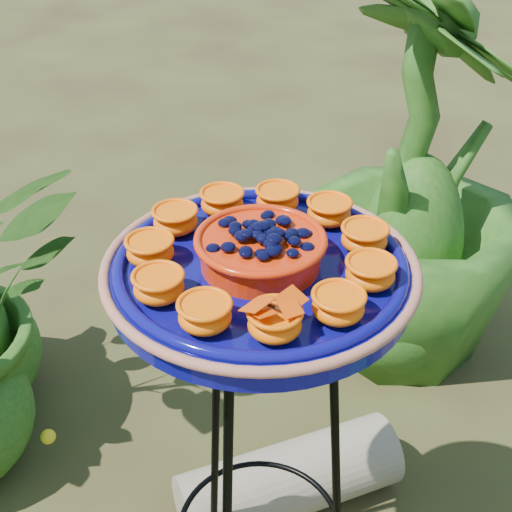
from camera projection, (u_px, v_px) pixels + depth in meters
name	position (u px, v px, depth m)	size (l,w,h in m)	color
tripod_stand	(260.00, 446.00, 1.19)	(0.39, 0.39, 0.83)	black
feeder_dish	(260.00, 265.00, 0.99)	(0.55, 0.55, 0.10)	#090862
driftwood_log	(289.00, 479.00, 1.65)	(0.17, 0.17, 0.51)	gray
shrub_back_right	(420.00, 179.00, 1.89)	(0.62, 0.62, 1.11)	#1C4713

